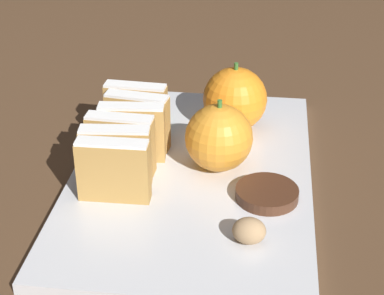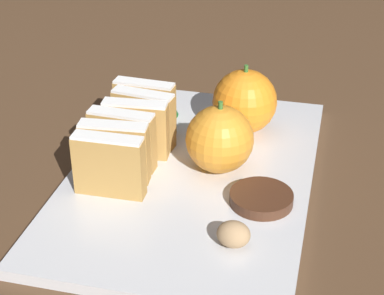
{
  "view_description": "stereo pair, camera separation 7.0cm",
  "coord_description": "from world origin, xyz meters",
  "px_view_note": "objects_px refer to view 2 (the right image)",
  "views": [
    {
      "loc": [
        0.07,
        -0.6,
        0.39
      ],
      "look_at": [
        0.0,
        0.0,
        0.04
      ],
      "focal_mm": 60.0,
      "sensor_mm": 36.0,
      "label": 1
    },
    {
      "loc": [
        0.14,
        -0.59,
        0.39
      ],
      "look_at": [
        0.0,
        0.0,
        0.04
      ],
      "focal_mm": 60.0,
      "sensor_mm": 36.0,
      "label": 2
    }
  ],
  "objects_px": {
    "orange_near": "(220,139)",
    "chocolate_cookie": "(261,198)",
    "orange_far": "(245,101)",
    "walnut": "(234,234)"
  },
  "relations": [
    {
      "from": "orange_far",
      "to": "walnut",
      "type": "height_order",
      "value": "orange_far"
    },
    {
      "from": "chocolate_cookie",
      "to": "walnut",
      "type": "bearing_deg",
      "value": -101.47
    },
    {
      "from": "orange_near",
      "to": "orange_far",
      "type": "bearing_deg",
      "value": 83.34
    },
    {
      "from": "orange_near",
      "to": "chocolate_cookie",
      "type": "height_order",
      "value": "orange_near"
    },
    {
      "from": "orange_far",
      "to": "chocolate_cookie",
      "type": "bearing_deg",
      "value": -73.68
    },
    {
      "from": "walnut",
      "to": "chocolate_cookie",
      "type": "height_order",
      "value": "walnut"
    },
    {
      "from": "orange_near",
      "to": "chocolate_cookie",
      "type": "xyz_separation_m",
      "value": [
        0.06,
        -0.06,
        -0.03
      ]
    },
    {
      "from": "orange_near",
      "to": "orange_far",
      "type": "distance_m",
      "value": 0.1
    },
    {
      "from": "chocolate_cookie",
      "to": "orange_near",
      "type": "bearing_deg",
      "value": 135.01
    },
    {
      "from": "chocolate_cookie",
      "to": "orange_far",
      "type": "bearing_deg",
      "value": 106.32
    }
  ]
}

